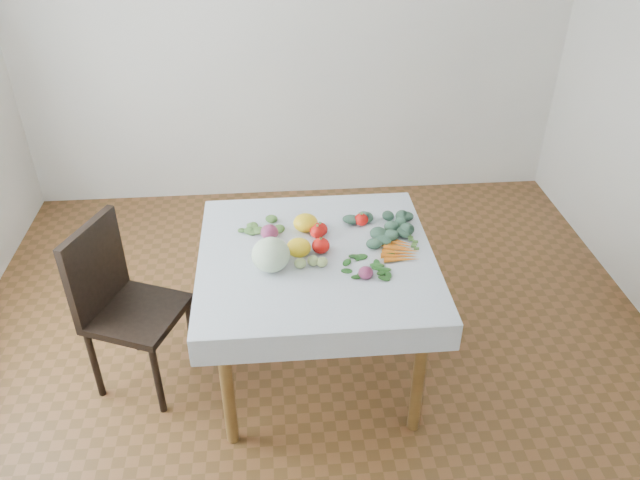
% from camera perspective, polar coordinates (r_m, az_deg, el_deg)
% --- Properties ---
extents(ground, '(4.00, 4.00, 0.00)m').
position_cam_1_polar(ground, '(3.48, -0.31, -11.58)').
color(ground, brown).
extents(back_wall, '(4.00, 0.04, 2.70)m').
position_cam_1_polar(back_wall, '(4.59, -2.53, 19.43)').
color(back_wall, silver).
rests_on(back_wall, ground).
extents(table, '(1.00, 1.00, 0.75)m').
position_cam_1_polar(table, '(3.05, -0.35, -2.89)').
color(table, brown).
rests_on(table, ground).
extents(tablecloth, '(1.12, 1.12, 0.01)m').
position_cam_1_polar(tablecloth, '(2.99, -0.36, -1.36)').
color(tablecloth, white).
rests_on(tablecloth, table).
extents(chair, '(0.54, 0.54, 0.92)m').
position_cam_1_polar(chair, '(3.25, -17.86, -5.02)').
color(chair, black).
rests_on(chair, ground).
extents(cabbage, '(0.18, 0.18, 0.16)m').
position_cam_1_polar(cabbage, '(2.86, -4.52, -1.35)').
color(cabbage, beige).
rests_on(cabbage, tablecloth).
extents(tomato_a, '(0.09, 0.09, 0.08)m').
position_cam_1_polar(tomato_a, '(2.98, 0.07, -0.52)').
color(tomato_a, red).
rests_on(tomato_a, tablecloth).
extents(tomato_b, '(0.08, 0.08, 0.06)m').
position_cam_1_polar(tomato_b, '(3.20, 3.80, 1.87)').
color(tomato_b, red).
rests_on(tomato_b, tablecloth).
extents(tomato_c, '(0.10, 0.10, 0.07)m').
position_cam_1_polar(tomato_c, '(3.10, -0.24, 0.77)').
color(tomato_c, red).
rests_on(tomato_c, tablecloth).
extents(tomato_d, '(0.09, 0.09, 0.07)m').
position_cam_1_polar(tomato_d, '(3.11, 0.00, 0.98)').
color(tomato_d, red).
rests_on(tomato_d, tablecloth).
extents(heirloom_back, '(0.16, 0.16, 0.09)m').
position_cam_1_polar(heirloom_back, '(3.15, -1.33, 1.58)').
color(heirloom_back, yellow).
rests_on(heirloom_back, tablecloth).
extents(heirloom_front, '(0.12, 0.12, 0.08)m').
position_cam_1_polar(heirloom_front, '(2.97, -1.95, -0.69)').
color(heirloom_front, yellow).
rests_on(heirloom_front, tablecloth).
extents(onion_a, '(0.11, 0.11, 0.08)m').
position_cam_1_polar(onion_a, '(3.09, -4.64, 0.72)').
color(onion_a, '#561838').
rests_on(onion_a, tablecloth).
extents(onion_b, '(0.09, 0.09, 0.06)m').
position_cam_1_polar(onion_b, '(2.83, 4.21, -3.00)').
color(onion_b, '#561838').
rests_on(onion_b, tablecloth).
extents(tomatillo_cluster, '(0.11, 0.10, 0.04)m').
position_cam_1_polar(tomatillo_cluster, '(2.91, -1.09, -1.95)').
color(tomatillo_cluster, '#ABC571').
rests_on(tomatillo_cluster, tablecloth).
extents(carrot_bunch, '(0.17, 0.24, 0.03)m').
position_cam_1_polar(carrot_bunch, '(3.03, 7.24, -0.87)').
color(carrot_bunch, orange).
rests_on(carrot_bunch, tablecloth).
extents(kale_bunch, '(0.35, 0.27, 0.05)m').
position_cam_1_polar(kale_bunch, '(3.16, 5.29, 1.07)').
color(kale_bunch, '#325243').
rests_on(kale_bunch, tablecloth).
extents(basil_bunch, '(0.27, 0.21, 0.01)m').
position_cam_1_polar(basil_bunch, '(2.91, 4.85, -2.48)').
color(basil_bunch, '#235A1C').
rests_on(basil_bunch, tablecloth).
extents(dill_bunch, '(0.22, 0.19, 0.02)m').
position_cam_1_polar(dill_bunch, '(3.22, -5.71, 1.55)').
color(dill_bunch, '#55883E').
rests_on(dill_bunch, tablecloth).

